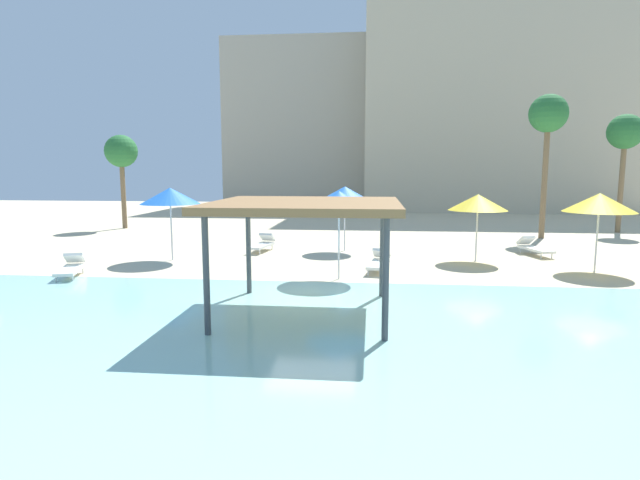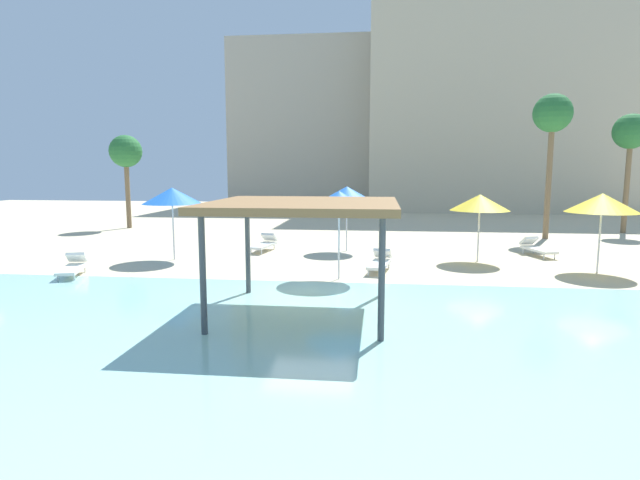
% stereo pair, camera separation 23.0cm
% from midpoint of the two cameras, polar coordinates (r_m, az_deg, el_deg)
% --- Properties ---
extents(ground_plane, '(80.00, 80.00, 0.00)m').
position_cam_midpoint_polar(ground_plane, '(14.80, -0.54, -6.06)').
color(ground_plane, beige).
extents(lagoon_water, '(44.00, 13.50, 0.04)m').
position_cam_midpoint_polar(lagoon_water, '(9.84, -4.42, -13.29)').
color(lagoon_water, '#99D1C6').
rests_on(lagoon_water, ground).
extents(shade_pavilion, '(4.47, 4.47, 2.79)m').
position_cam_midpoint_polar(shade_pavilion, '(12.41, -1.31, 3.54)').
color(shade_pavilion, '#42474C').
rests_on(shade_pavilion, ground).
extents(beach_umbrella_yellow_0, '(2.24, 2.24, 2.60)m').
position_cam_midpoint_polar(beach_umbrella_yellow_0, '(20.65, 17.57, 3.98)').
color(beach_umbrella_yellow_0, silver).
rests_on(beach_umbrella_yellow_0, ground).
extents(beach_umbrella_blue_1, '(2.30, 2.30, 2.84)m').
position_cam_midpoint_polar(beach_umbrella_blue_1, '(20.87, -15.75, 4.73)').
color(beach_umbrella_blue_1, silver).
rests_on(beach_umbrella_blue_1, ground).
extents(beach_umbrella_blue_2, '(2.22, 2.22, 2.86)m').
position_cam_midpoint_polar(beach_umbrella_blue_2, '(16.49, 2.53, 4.37)').
color(beach_umbrella_blue_2, silver).
rests_on(beach_umbrella_blue_2, ground).
extents(beach_umbrella_yellow_5, '(2.38, 2.38, 2.74)m').
position_cam_midpoint_polar(beach_umbrella_yellow_5, '(20.13, 29.04, 3.61)').
color(beach_umbrella_yellow_5, silver).
rests_on(beach_umbrella_yellow_5, ground).
extents(beach_umbrella_blue_6, '(2.03, 2.03, 2.81)m').
position_cam_midpoint_polar(beach_umbrella_blue_6, '(22.30, 3.28, 5.21)').
color(beach_umbrella_blue_6, silver).
rests_on(beach_umbrella_blue_6, ground).
extents(lounge_chair_0, '(1.17, 1.99, 0.74)m').
position_cam_midpoint_polar(lounge_chair_0, '(19.03, -25.35, -2.66)').
color(lounge_chair_0, white).
rests_on(lounge_chair_0, ground).
extents(lounge_chair_1, '(0.92, 1.97, 0.74)m').
position_cam_midpoint_polar(lounge_chair_1, '(22.53, -5.89, -0.39)').
color(lounge_chair_1, white).
rests_on(lounge_chair_1, ground).
extents(lounge_chair_2, '(1.12, 1.99, 0.74)m').
position_cam_midpoint_polar(lounge_chair_2, '(23.12, 23.09, -0.78)').
color(lounge_chair_2, white).
rests_on(lounge_chair_2, ground).
extents(lounge_chair_4, '(0.90, 1.97, 0.74)m').
position_cam_midpoint_polar(lounge_chair_4, '(18.19, 7.00, -2.40)').
color(lounge_chair_4, white).
rests_on(lounge_chair_4, ground).
extents(palm_tree_0, '(1.90, 1.90, 7.25)m').
position_cam_midpoint_polar(palm_tree_0, '(28.80, 24.54, 12.24)').
color(palm_tree_0, brown).
rests_on(palm_tree_0, ground).
extents(palm_tree_1, '(1.90, 1.90, 6.52)m').
position_cam_midpoint_polar(palm_tree_1, '(33.28, 31.33, 9.94)').
color(palm_tree_1, brown).
rests_on(palm_tree_1, ground).
extents(palm_tree_2, '(1.90, 1.90, 5.54)m').
position_cam_midpoint_polar(palm_tree_2, '(33.08, -20.51, 8.99)').
color(palm_tree_2, brown).
rests_on(palm_tree_2, ground).
extents(hotel_block_0, '(18.34, 9.54, 15.13)m').
position_cam_midpoint_polar(hotel_block_0, '(51.20, 1.51, 12.40)').
color(hotel_block_0, '#B2A893').
rests_on(hotel_block_0, ground).
extents(hotel_block_1, '(22.27, 10.79, 18.54)m').
position_cam_midpoint_polar(hotel_block_1, '(48.79, 19.44, 14.19)').
color(hotel_block_1, beige).
rests_on(hotel_block_1, ground).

